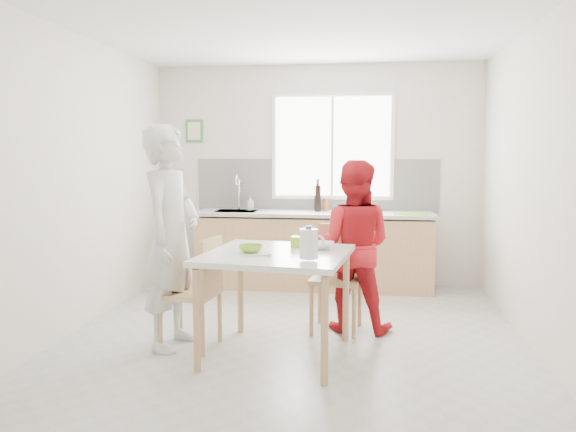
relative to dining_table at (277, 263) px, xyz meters
name	(u,v)px	position (x,y,z in m)	size (l,w,h in m)	color
ground	(293,339)	(0.08, 0.39, -0.75)	(4.50, 4.50, 0.00)	#B7B7B2
room_shell	(293,150)	(0.08, 0.39, 0.89)	(4.50, 4.50, 4.50)	silver
window	(332,147)	(0.28, 2.62, 0.95)	(1.50, 0.06, 1.30)	white
backsplash	(316,185)	(0.08, 2.63, 0.47)	(3.00, 0.02, 0.65)	white
picture_frame	(194,131)	(-1.47, 2.63, 1.15)	(0.22, 0.03, 0.28)	#408C41
kitchen_counter	(313,253)	(0.07, 2.34, -0.34)	(2.84, 0.64, 1.37)	tan
dining_table	(277,263)	(0.00, 0.00, 0.00)	(1.22, 1.22, 0.84)	silver
chair_left	(198,288)	(-0.67, 0.08, -0.24)	(0.48, 0.48, 0.93)	tan
chair_far	(338,272)	(0.45, 0.78, -0.22)	(0.50, 0.50, 0.96)	tan
person_white	(171,237)	(-0.91, 0.11, 0.17)	(0.68, 0.44, 1.85)	silver
person_red	(352,246)	(0.58, 0.76, 0.03)	(0.76, 0.59, 1.56)	red
bowl_green	(251,249)	(-0.20, -0.03, 0.12)	(0.19, 0.19, 0.06)	#83C42D
bowl_white	(320,245)	(0.33, 0.21, 0.11)	(0.22, 0.22, 0.05)	silver
milk_jug	(309,243)	(0.29, -0.32, 0.22)	(0.19, 0.13, 0.24)	white
green_box	(298,242)	(0.13, 0.27, 0.13)	(0.10, 0.10, 0.09)	#90D130
spoon	(259,255)	(-0.11, -0.21, 0.10)	(0.01, 0.01, 0.16)	#A5A5AA
cutting_board	(410,214)	(1.21, 2.26, 0.17)	(0.35, 0.25, 0.01)	#75C52D
wine_bottle_a	(318,198)	(0.12, 2.40, 0.33)	(0.07, 0.07, 0.32)	black
wine_bottle_b	(317,199)	(0.11, 2.48, 0.32)	(0.07, 0.07, 0.30)	black
jar_amber	(326,205)	(0.21, 2.43, 0.25)	(0.06, 0.06, 0.16)	brown
soap_bottle	(250,203)	(-0.72, 2.47, 0.25)	(0.08, 0.08, 0.17)	#999999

